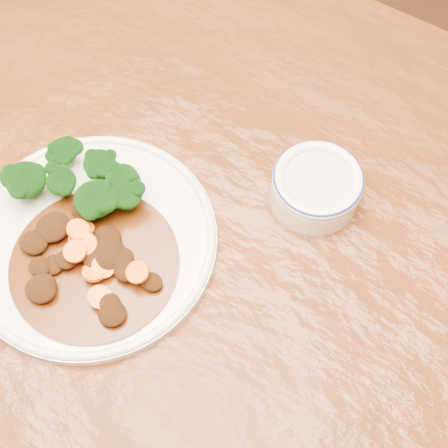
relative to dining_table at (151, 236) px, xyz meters
The scene contains 6 objects.
ground 0.67m from the dining_table, ahead, with size 4.00×4.00×0.00m, color #482212.
dining_table is the anchor object (origin of this frame).
dinner_plate 0.12m from the dining_table, 104.89° to the right, with size 0.28×0.28×0.02m.
broccoli_florets 0.14m from the dining_table, 153.17° to the right, with size 0.14×0.10×0.05m.
mince_stew 0.14m from the dining_table, 91.61° to the right, with size 0.18×0.18×0.03m.
dip_bowl 0.23m from the dining_table, 34.62° to the left, with size 0.10×0.10×0.05m.
Camera 1 is at (0.27, -0.26, 1.38)m, focal length 50.00 mm.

